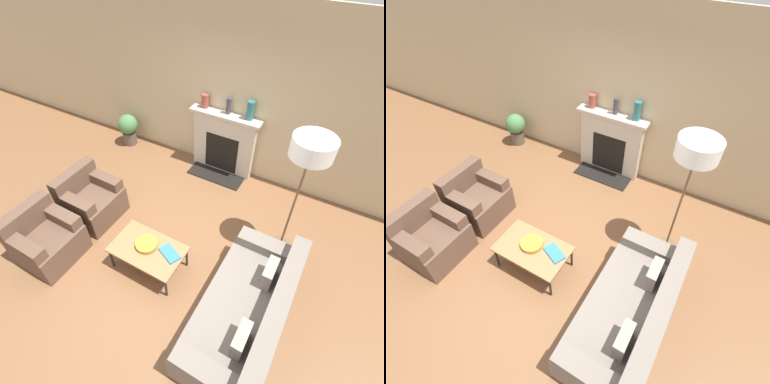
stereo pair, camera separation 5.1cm
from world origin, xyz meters
TOP-DOWN VIEW (x-y plane):
  - ground_plane at (0.00, 0.00)m, footprint 18.00×18.00m
  - wall_back at (0.00, 2.49)m, footprint 18.00×0.06m
  - fireplace at (-0.16, 2.34)m, footprint 1.27×0.59m
  - couch at (1.37, -0.23)m, footprint 0.90×1.90m
  - armchair_near at (-1.46, -0.67)m, footprint 0.75×0.79m
  - armchair_far at (-1.46, 0.22)m, footprint 0.75×0.79m
  - coffee_table at (-0.09, -0.13)m, footprint 0.98×0.60m
  - bowl at (-0.13, -0.10)m, footprint 0.30×0.30m
  - book at (0.21, -0.06)m, footprint 0.34×0.27m
  - floor_lamp at (1.40, 1.12)m, footprint 0.50×0.50m
  - mantel_vase_left at (-0.57, 2.36)m, footprint 0.12×0.12m
  - mantel_vase_center_left at (-0.14, 2.36)m, footprint 0.08×0.08m
  - mantel_vase_center_right at (0.24, 2.36)m, footprint 0.12×0.12m
  - potted_plant at (-2.23, 2.15)m, footprint 0.40×0.40m

SIDE VIEW (x-z plane):
  - ground_plane at x=0.00m, z-range 0.00..0.00m
  - couch at x=1.37m, z-range -0.10..0.70m
  - armchair_near at x=-1.46m, z-range -0.09..0.73m
  - armchair_far at x=-1.46m, z-range -0.09..0.73m
  - potted_plant at x=-2.23m, z-range 0.05..0.70m
  - coffee_table at x=-0.09m, z-range 0.17..0.58m
  - book at x=0.21m, z-range 0.41..0.43m
  - bowl at x=-0.13m, z-range 0.41..0.47m
  - fireplace at x=-0.16m, z-range -0.01..1.16m
  - mantel_vase_left at x=-0.57m, z-range 1.18..1.41m
  - mantel_vase_center_left at x=-0.14m, z-range 1.18..1.45m
  - mantel_vase_center_right at x=0.24m, z-range 1.18..1.49m
  - wall_back at x=0.00m, z-range 0.00..2.90m
  - floor_lamp at x=1.40m, z-range 0.74..2.65m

